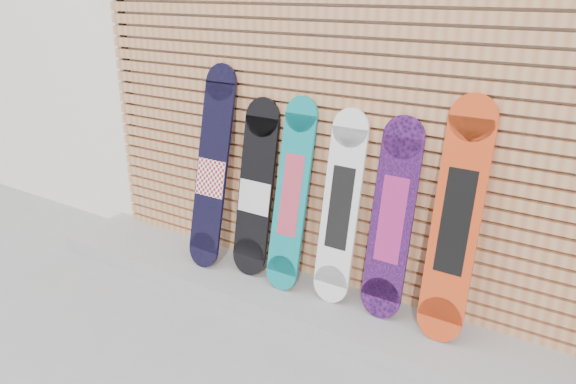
# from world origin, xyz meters

# --- Properties ---
(ground) EXTENTS (80.00, 80.00, 0.00)m
(ground) POSITION_xyz_m (0.00, 0.00, 0.00)
(ground) COLOR gray
(ground) RESTS_ON ground
(building) EXTENTS (12.00, 5.00, 3.60)m
(building) POSITION_xyz_m (0.50, 3.50, 1.80)
(building) COLOR silver
(building) RESTS_ON ground
(concrete_step) EXTENTS (4.60, 0.70, 0.12)m
(concrete_step) POSITION_xyz_m (-0.15, 0.68, 0.06)
(concrete_step) COLOR gray
(concrete_step) RESTS_ON ground
(slat_wall) EXTENTS (4.26, 0.08, 2.29)m
(slat_wall) POSITION_xyz_m (-0.15, 0.97, 1.21)
(slat_wall) COLOR #B6764C
(slat_wall) RESTS_ON ground
(snowboard_0) EXTENTS (0.29, 0.39, 1.58)m
(snowboard_0) POSITION_xyz_m (-1.03, 0.75, 0.89)
(snowboard_0) COLOR black
(snowboard_0) RESTS_ON concrete_step
(snowboard_1) EXTENTS (0.30, 0.29, 1.36)m
(snowboard_1) POSITION_xyz_m (-0.65, 0.80, 0.79)
(snowboard_1) COLOR black
(snowboard_1) RESTS_ON concrete_step
(snowboard_2) EXTENTS (0.26, 0.34, 1.40)m
(snowboard_2) POSITION_xyz_m (-0.31, 0.78, 0.82)
(snowboard_2) COLOR #0D7C81
(snowboard_2) RESTS_ON concrete_step
(snowboard_3) EXTENTS (0.27, 0.29, 1.36)m
(snowboard_3) POSITION_xyz_m (0.08, 0.80, 0.80)
(snowboard_3) COLOR silver
(snowboard_3) RESTS_ON concrete_step
(snowboard_4) EXTENTS (0.28, 0.28, 1.36)m
(snowboard_4) POSITION_xyz_m (0.46, 0.80, 0.80)
(snowboard_4) COLOR black
(snowboard_4) RESTS_ON concrete_step
(snowboard_5) EXTENTS (0.29, 0.32, 1.55)m
(snowboard_5) POSITION_xyz_m (0.88, 0.78, 0.89)
(snowboard_5) COLOR red
(snowboard_5) RESTS_ON concrete_step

